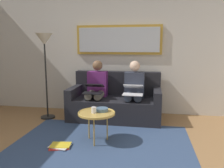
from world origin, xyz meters
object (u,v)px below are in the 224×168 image
Objects in this scene: cup at (94,110)px; laptop_white at (133,90)px; framed_mirror at (119,40)px; bowl at (102,110)px; couch at (116,102)px; person_left at (134,89)px; person_right at (97,88)px; standing_lamp at (45,49)px; laptop_black at (94,89)px; coffee_table at (97,113)px; magazine_stack at (60,146)px.

cup is 0.23× the size of laptop_white.
framed_mirror is 19.83× the size of cup.
bowl is at bearing -132.17° from cup.
framed_mirror is at bearing -90.00° from couch.
person_right is at bearing 0.00° from person_left.
couch is at bearing -10.37° from person_left.
laptop_white reaches higher than cup.
cup reaches higher than bowl.
standing_lamp is at bearing -0.94° from laptop_white.
cup is at bearing 140.85° from standing_lamp.
cup is at bearing 62.30° from laptop_white.
cup is 1.08m from laptop_white.
cup is at bearing 104.34° from laptop_black.
person_right is (0.74, -0.23, -0.02)m from laptop_white.
standing_lamp is at bearing -39.15° from cup.
person_left reaches higher than bowl.
framed_mirror reaches higher than bowl.
couch reaches higher than coffee_table.
person_left reaches higher than magazine_stack.
magazine_stack is (0.19, 1.43, -0.59)m from person_right.
standing_lamp is (0.96, -0.03, 0.74)m from laptop_black.
person_right is (0.28, -1.15, 0.17)m from coffee_table.
couch is 1.23m from coffee_table.
couch is at bearing -141.21° from laptop_black.
person_left is at bearing 180.00° from person_right.
person_left is 0.69× the size of standing_lamp.
laptop_black is 1.36m from magazine_stack.
framed_mirror is (0.00, -0.39, 1.24)m from couch.
laptop_white is (-0.00, 0.23, 0.02)m from person_left.
standing_lamp is (1.24, -0.95, 0.93)m from coffee_table.
coffee_table is 1.39× the size of laptop_white.
person_left is at bearing -112.97° from cup.
bowl reaches higher than magazine_stack.
coffee_table is 0.48× the size of person_left.
couch is at bearing -168.67° from standing_lamp.
standing_lamp is (1.30, -0.87, 0.89)m from bowl.
framed_mirror is at bearing -94.50° from cup.
bowl is 0.95m from laptop_white.
person_left is 1.00× the size of person_right.
framed_mirror is 5.48× the size of magazine_stack.
couch is 1.63m from magazine_stack.
person_right is at bearing -168.31° from standing_lamp.
person_right is at bearing -97.72° from magazine_stack.
couch is 0.48m from person_left.
standing_lamp reaches higher than bowl.
framed_mirror reaches higher than couch.
laptop_black is (0.74, 0.23, 0.02)m from person_left.
person_right is (0.37, 0.07, 0.30)m from couch.
couch is at bearing -94.43° from coffee_table.
laptop_white is (-0.40, -0.84, 0.15)m from bowl.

